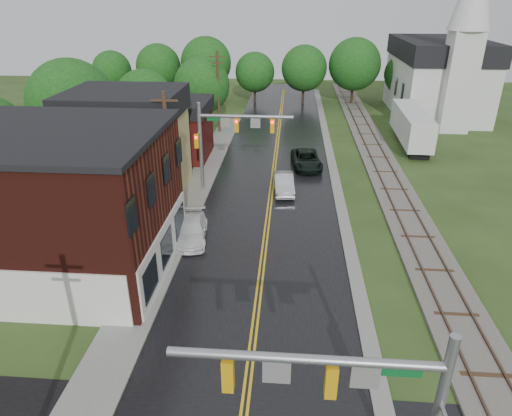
# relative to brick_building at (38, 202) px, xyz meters

# --- Properties ---
(main_road) EXTENTS (10.00, 90.00, 0.02)m
(main_road) POSITION_rel_brick_building_xyz_m (12.48, 15.00, -4.15)
(main_road) COLOR black
(main_road) RESTS_ON ground
(curb_right) EXTENTS (0.80, 70.00, 0.12)m
(curb_right) POSITION_rel_brick_building_xyz_m (17.88, 20.00, -4.15)
(curb_right) COLOR gray
(curb_right) RESTS_ON ground
(sidewalk_left) EXTENTS (2.40, 50.00, 0.12)m
(sidewalk_left) POSITION_rel_brick_building_xyz_m (6.28, 10.00, -4.15)
(sidewalk_left) COLOR gray
(sidewalk_left) RESTS_ON ground
(brick_building) EXTENTS (14.30, 10.30, 8.30)m
(brick_building) POSITION_rel_brick_building_xyz_m (0.00, 0.00, 0.00)
(brick_building) COLOR #40130D
(brick_building) RESTS_ON ground
(yellow_house) EXTENTS (8.00, 7.00, 6.40)m
(yellow_house) POSITION_rel_brick_building_xyz_m (1.48, 11.00, -0.95)
(yellow_house) COLOR tan
(yellow_house) RESTS_ON ground
(darkred_building) EXTENTS (7.00, 6.00, 4.40)m
(darkred_building) POSITION_rel_brick_building_xyz_m (2.48, 20.00, -1.95)
(darkred_building) COLOR #3F0F0C
(darkred_building) RESTS_ON ground
(church) EXTENTS (10.40, 18.40, 20.00)m
(church) POSITION_rel_brick_building_xyz_m (32.48, 38.74, 1.68)
(church) COLOR silver
(church) RESTS_ON ground
(railroad) EXTENTS (3.20, 80.00, 0.30)m
(railroad) POSITION_rel_brick_building_xyz_m (22.48, 20.00, -4.05)
(railroad) COLOR #59544C
(railroad) RESTS_ON ground
(traffic_signal_near) EXTENTS (7.34, 0.30, 7.20)m
(traffic_signal_near) POSITION_rel_brick_building_xyz_m (15.96, -13.00, 0.82)
(traffic_signal_near) COLOR gray
(traffic_signal_near) RESTS_ON ground
(traffic_signal_far) EXTENTS (7.34, 0.43, 7.20)m
(traffic_signal_far) POSITION_rel_brick_building_xyz_m (9.01, 12.00, 0.82)
(traffic_signal_far) COLOR gray
(traffic_signal_far) RESTS_ON ground
(utility_pole_b) EXTENTS (1.80, 0.28, 9.00)m
(utility_pole_b) POSITION_rel_brick_building_xyz_m (5.68, 7.00, 0.57)
(utility_pole_b) COLOR #382616
(utility_pole_b) RESTS_ON ground
(utility_pole_c) EXTENTS (1.80, 0.28, 9.00)m
(utility_pole_c) POSITION_rel_brick_building_xyz_m (5.68, 29.00, 0.57)
(utility_pole_c) COLOR #382616
(utility_pole_c) RESTS_ON ground
(tree_left_b) EXTENTS (7.60, 7.60, 9.69)m
(tree_left_b) POSITION_rel_brick_building_xyz_m (-5.36, 16.90, 1.57)
(tree_left_b) COLOR black
(tree_left_b) RESTS_ON ground
(tree_left_c) EXTENTS (6.00, 6.00, 7.65)m
(tree_left_c) POSITION_rel_brick_building_xyz_m (-1.36, 24.90, 0.36)
(tree_left_c) COLOR black
(tree_left_c) RESTS_ON ground
(tree_left_e) EXTENTS (6.40, 6.40, 8.16)m
(tree_left_e) POSITION_rel_brick_building_xyz_m (3.64, 30.90, 0.66)
(tree_left_e) COLOR black
(tree_left_e) RESTS_ON ground
(suv_dark) EXTENTS (3.05, 5.57, 1.48)m
(suv_dark) POSITION_rel_brick_building_xyz_m (15.43, 18.11, -3.41)
(suv_dark) COLOR black
(suv_dark) RESTS_ON ground
(sedan_silver) EXTENTS (1.89, 4.43, 1.42)m
(sedan_silver) POSITION_rel_brick_building_xyz_m (13.49, 12.21, -3.44)
(sedan_silver) COLOR #B6B7BB
(sedan_silver) RESTS_ON ground
(pickup_white) EXTENTS (2.48, 4.86, 1.35)m
(pickup_white) POSITION_rel_brick_building_xyz_m (7.68, 3.85, -3.48)
(pickup_white) COLOR white
(pickup_white) RESTS_ON ground
(semi_trailer) EXTENTS (2.92, 11.54, 3.66)m
(semi_trailer) POSITION_rel_brick_building_xyz_m (26.45, 25.77, -1.96)
(semi_trailer) COLOR black
(semi_trailer) RESTS_ON ground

